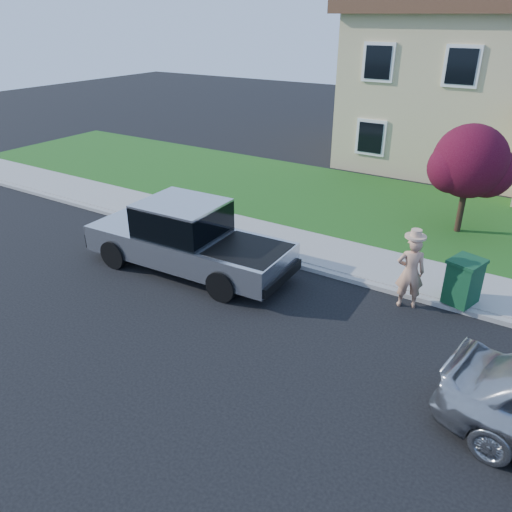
{
  "coord_description": "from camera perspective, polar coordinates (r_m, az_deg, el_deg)",
  "views": [
    {
      "loc": [
        5.09,
        -8.15,
        6.34
      ],
      "look_at": [
        -0.58,
        0.77,
        1.2
      ],
      "focal_mm": 35.0,
      "sensor_mm": 36.0,
      "label": 1
    }
  ],
  "objects": [
    {
      "name": "curb",
      "position": [
        13.35,
        10.68,
        -2.61
      ],
      "size": [
        40.0,
        0.2,
        0.12
      ],
      "primitive_type": "cube",
      "color": "gray",
      "rests_on": "ground"
    },
    {
      "name": "house",
      "position": [
        25.02,
        24.54,
        16.46
      ],
      "size": [
        14.0,
        11.3,
        6.85
      ],
      "color": "tan",
      "rests_on": "ground"
    },
    {
      "name": "pickup_truck",
      "position": [
        13.52,
        -7.87,
        1.93
      ],
      "size": [
        5.93,
        2.31,
        1.92
      ],
      "rotation": [
        0.0,
        0.0,
        0.04
      ],
      "color": "black",
      "rests_on": "ground"
    },
    {
      "name": "sidewalk",
      "position": [
        14.27,
        12.39,
        -0.76
      ],
      "size": [
        40.0,
        2.0,
        0.15
      ],
      "primitive_type": "cube",
      "color": "gray",
      "rests_on": "ground"
    },
    {
      "name": "ground",
      "position": [
        11.51,
        0.36,
        -7.48
      ],
      "size": [
        80.0,
        80.0,
        0.0
      ],
      "primitive_type": "plane",
      "color": "black",
      "rests_on": "ground"
    },
    {
      "name": "ornamental_tree",
      "position": [
        16.55,
        23.34,
        9.54
      ],
      "size": [
        2.46,
        2.22,
        3.37
      ],
      "color": "black",
      "rests_on": "lawn"
    },
    {
      "name": "woman",
      "position": [
        12.18,
        17.25,
        -1.64
      ],
      "size": [
        0.78,
        0.66,
        1.99
      ],
      "rotation": [
        0.0,
        0.0,
        3.56
      ],
      "color": "tan",
      "rests_on": "ground"
    },
    {
      "name": "trash_bin",
      "position": [
        12.66,
        22.63,
        -2.65
      ],
      "size": [
        0.87,
        0.94,
        1.11
      ],
      "rotation": [
        0.0,
        0.0,
        -0.28
      ],
      "color": "#113E22",
      "rests_on": "sidewalk"
    },
    {
      "name": "lawn",
      "position": [
        18.26,
        17.5,
        4.55
      ],
      "size": [
        40.0,
        7.0,
        0.1
      ],
      "primitive_type": "cube",
      "color": "#1F4313",
      "rests_on": "ground"
    }
  ]
}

